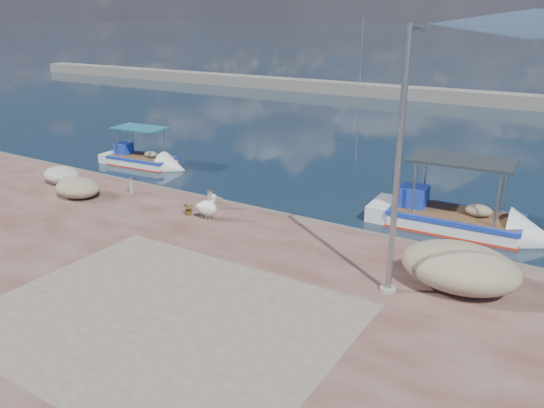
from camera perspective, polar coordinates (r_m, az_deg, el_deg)
The scene contains 15 objects.
ground at distance 16.63m, azimuth -7.01°, elevation -7.96°, with size 1400.00×1400.00×0.00m, color #162635.
quay at distance 13.13m, azimuth -24.32°, elevation -16.68°, with size 44.00×22.00×0.50m, color #542824.
quay_patch at distance 13.86m, azimuth -11.68°, elevation -11.89°, with size 9.00×7.00×0.01m, color gray.
breakwater at distance 52.70m, azimuth 21.68°, elevation 10.51°, with size 120.00×2.20×7.50m.
boat_left at distance 29.75m, azimuth -13.84°, elevation 4.46°, with size 5.16×2.06×2.42m.
boat_right at distance 21.30m, azimuth 18.87°, elevation -1.87°, with size 6.70×2.46×3.18m.
pelican at distance 19.68m, azimuth -6.92°, elevation -0.38°, with size 1.08×0.68×1.03m.
lamp_post at distance 13.91m, azimuth 13.35°, elevation 2.98°, with size 0.44×0.96×7.00m.
bollard_near at distance 20.88m, azimuth -6.65°, elevation 0.65°, with size 0.26×0.26×0.79m.
bollard_far at distance 23.33m, azimuth -14.92°, elevation 2.04°, with size 0.23×0.23×0.71m.
potted_plant at distance 20.33m, azimuth -8.92°, elevation -0.54°, with size 0.44×0.38×0.49m, color #33722D.
net_pile_d at distance 15.87m, azimuth 18.78°, elevation -7.07°, with size 1.65×1.24×0.62m, color #BAB7AC.
net_pile_b at distance 23.53m, azimuth -20.16°, elevation 1.66°, with size 2.05×1.59×0.80m, color #C5B393.
net_pile_c at distance 15.55m, azimuth 19.54°, elevation -6.42°, with size 3.21×2.29×1.26m, color #C5B393.
net_pile_a at distance 25.72m, azimuth -21.65°, elevation 2.91°, with size 1.88×1.37×0.77m, color #BAB7AC.
Camera 1 is at (9.45, -11.36, 7.63)m, focal length 35.00 mm.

